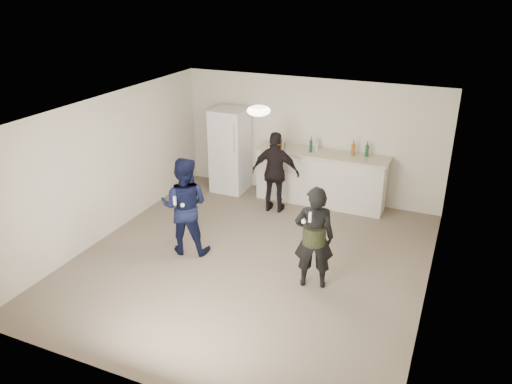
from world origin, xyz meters
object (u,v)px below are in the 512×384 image
at_px(shaker, 285,146).
at_px(woman, 314,238).
at_px(spectator, 276,173).
at_px(fridge, 230,150).
at_px(counter, 320,179).
at_px(man, 185,206).

xyz_separation_m(shaker, woman, (1.51, -2.82, -0.37)).
bearing_deg(woman, spectator, -73.71).
distance_m(fridge, spectator, 1.45).
bearing_deg(counter, woman, -75.30).
bearing_deg(fridge, shaker, -2.43).
bearing_deg(man, spectator, -125.91).
distance_m(man, spectator, 2.24).
height_order(counter, shaker, shaker).
relative_size(man, spectator, 1.03).
bearing_deg(shaker, man, -105.95).
xyz_separation_m(fridge, man, (0.51, -2.74, -0.06)).
relative_size(fridge, spectator, 1.11).
bearing_deg(fridge, woman, -45.97).
xyz_separation_m(shaker, spectator, (0.02, -0.59, -0.36)).
height_order(shaker, man, man).
relative_size(man, woman, 1.04).
xyz_separation_m(counter, fridge, (-2.01, -0.07, 0.38)).
height_order(man, woman, man).
bearing_deg(spectator, shaker, -92.91).
height_order(counter, fridge, fridge).
bearing_deg(fridge, man, -79.45).
relative_size(counter, woman, 1.61).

